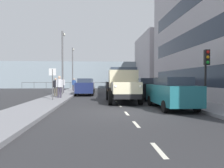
# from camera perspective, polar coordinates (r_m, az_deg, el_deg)

# --- Properties ---
(ground_plane) EXTENTS (80.00, 80.00, 0.00)m
(ground_plane) POSITION_cam_1_polar(r_m,az_deg,el_deg) (18.72, 0.28, -3.72)
(ground_plane) COLOR #2D2D30
(sidewalk_left) EXTENTS (2.31, 37.05, 0.15)m
(sidewalk_left) POSITION_cam_1_polar(r_m,az_deg,el_deg) (19.64, 14.26, -3.31)
(sidewalk_left) COLOR gray
(sidewalk_left) RESTS_ON ground_plane
(sidewalk_right) EXTENTS (2.31, 37.05, 0.15)m
(sidewalk_right) POSITION_cam_1_polar(r_m,az_deg,el_deg) (18.97, -14.21, -3.46)
(sidewalk_right) COLOR gray
(sidewalk_right) RESTS_ON ground_plane
(road_centreline_markings) EXTENTS (0.12, 32.12, 0.01)m
(road_centreline_markings) POSITION_cam_1_polar(r_m,az_deg,el_deg) (17.80, 0.50, -3.96)
(road_centreline_markings) COLOR silver
(road_centreline_markings) RESTS_ON ground_plane
(building_far_block) EXTENTS (7.75, 11.85, 8.92)m
(building_far_block) POSITION_cam_1_polar(r_m,az_deg,el_deg) (37.01, 13.67, 5.57)
(building_far_block) COLOR #B7B2B7
(building_far_block) RESTS_ON ground_plane
(sea_horizon) EXTENTS (80.00, 0.80, 5.00)m
(sea_horizon) POSITION_cam_1_polar(r_m,az_deg,el_deg) (40.16, -1.99, 2.45)
(sea_horizon) COLOR #84939E
(sea_horizon) RESTS_ON ground_plane
(seawall_railing) EXTENTS (28.08, 0.08, 1.20)m
(seawall_railing) POSITION_cam_1_polar(r_m,az_deg,el_deg) (36.56, -1.79, 0.10)
(seawall_railing) COLOR #4C5156
(seawall_railing) RESTS_ON ground_plane
(truck_vintage_cream) EXTENTS (2.17, 5.64, 2.43)m
(truck_vintage_cream) POSITION_cam_1_polar(r_m,az_deg,el_deg) (14.74, 2.97, -0.45)
(truck_vintage_cream) COLOR black
(truck_vintage_cream) RESTS_ON ground_plane
(car_teal_kerbside_near) EXTENTS (1.77, 4.57, 1.72)m
(car_teal_kerbside_near) POSITION_cam_1_polar(r_m,az_deg,el_deg) (12.08, 15.50, -2.19)
(car_teal_kerbside_near) COLOR #1E6670
(car_teal_kerbside_near) RESTS_ON ground_plane
(car_black_kerbside_1) EXTENTS (1.89, 4.50, 1.72)m
(car_black_kerbside_1) POSITION_cam_1_polar(r_m,az_deg,el_deg) (17.75, 9.14, -1.10)
(car_black_kerbside_1) COLOR black
(car_black_kerbside_1) RESTS_ON ground_plane
(car_maroon_kerbside_2) EXTENTS (1.92, 4.41, 1.72)m
(car_maroon_kerbside_2) POSITION_cam_1_polar(r_m,az_deg,el_deg) (23.39, 5.94, -0.55)
(car_maroon_kerbside_2) COLOR maroon
(car_maroon_kerbside_2) RESTS_ON ground_plane
(car_navy_oppositeside_0) EXTENTS (1.82, 4.33, 1.72)m
(car_navy_oppositeside_0) POSITION_cam_1_polar(r_m,az_deg,el_deg) (22.07, -7.24, -0.66)
(car_navy_oppositeside_0) COLOR navy
(car_navy_oppositeside_0) RESTS_ON ground_plane
(car_silver_oppositeside_1) EXTENTS (1.84, 3.94, 1.72)m
(car_silver_oppositeside_1) POSITION_cam_1_polar(r_m,az_deg,el_deg) (27.62, -6.58, -0.30)
(car_silver_oppositeside_1) COLOR #B7BABF
(car_silver_oppositeside_1) RESTS_ON ground_plane
(pedestrian_by_lamp) EXTENTS (0.53, 0.34, 1.75)m
(pedestrian_by_lamp) POSITION_cam_1_polar(r_m,az_deg,el_deg) (17.53, -13.92, -0.22)
(pedestrian_by_lamp) COLOR #383342
(pedestrian_by_lamp) RESTS_ON sidewalk_right
(pedestrian_strolling) EXTENTS (0.53, 0.34, 1.60)m
(pedestrian_strolling) POSITION_cam_1_polar(r_m,az_deg,el_deg) (19.49, -14.88, -0.37)
(pedestrian_strolling) COLOR #4C473D
(pedestrian_strolling) RESTS_ON sidewalk_right
(pedestrian_with_bag) EXTENTS (0.53, 0.34, 1.62)m
(pedestrian_with_bag) POSITION_cam_1_polar(r_m,az_deg,el_deg) (22.19, -13.95, -0.14)
(pedestrian_with_bag) COLOR #4C473D
(pedestrian_with_bag) RESTS_ON sidewalk_right
(pedestrian_couple_a) EXTENTS (0.53, 0.34, 1.72)m
(pedestrian_couple_a) POSITION_cam_1_polar(r_m,az_deg,el_deg) (23.97, -13.11, 0.10)
(pedestrian_couple_a) COLOR #383342
(pedestrian_couple_a) RESTS_ON sidewalk_right
(pedestrian_couple_b) EXTENTS (0.53, 0.34, 1.61)m
(pedestrian_couple_b) POSITION_cam_1_polar(r_m,az_deg,el_deg) (26.90, -10.14, 0.08)
(pedestrian_couple_b) COLOR #383342
(pedestrian_couple_b) RESTS_ON sidewalk_right
(traffic_light_near) EXTENTS (0.28, 0.41, 3.20)m
(traffic_light_near) POSITION_cam_1_polar(r_m,az_deg,el_deg) (13.67, 23.99, 4.75)
(traffic_light_near) COLOR black
(traffic_light_near) RESTS_ON sidewalk_left
(lamp_post_promenade) EXTENTS (0.32, 1.14, 6.20)m
(lamp_post_promenade) POSITION_cam_1_polar(r_m,az_deg,el_deg) (21.68, -13.07, 7.14)
(lamp_post_promenade) COLOR #59595B
(lamp_post_promenade) RESTS_ON sidewalk_right
(lamp_post_far) EXTENTS (0.32, 1.14, 6.00)m
(lamp_post_far) POSITION_cam_1_polar(r_m,az_deg,el_deg) (30.87, -10.50, 5.16)
(lamp_post_far) COLOR #59595B
(lamp_post_far) RESTS_ON sidewalk_right
(street_sign) EXTENTS (0.50, 0.07, 2.25)m
(street_sign) POSITION_cam_1_polar(r_m,az_deg,el_deg) (15.81, -15.66, 1.45)
(street_sign) COLOR #4C4C4C
(street_sign) RESTS_ON sidewalk_right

